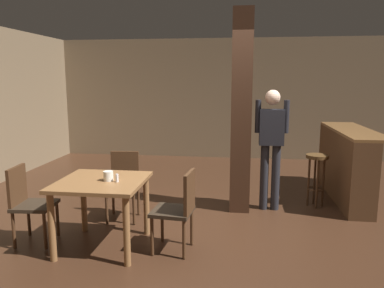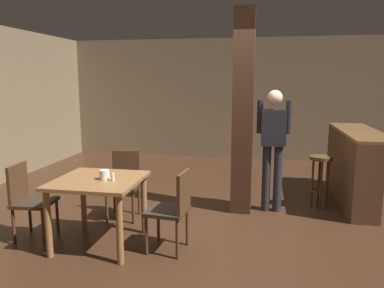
{
  "view_description": "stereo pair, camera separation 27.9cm",
  "coord_description": "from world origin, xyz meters",
  "px_view_note": "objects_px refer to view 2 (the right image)",
  "views": [
    {
      "loc": [
        0.36,
        -4.42,
        1.86
      ],
      "look_at": [
        -0.27,
        0.43,
        1.01
      ],
      "focal_mm": 35.0,
      "sensor_mm": 36.0,
      "label": 1
    },
    {
      "loc": [
        0.64,
        -4.38,
        1.86
      ],
      "look_at": [
        -0.27,
        0.43,
        1.01
      ],
      "focal_mm": 35.0,
      "sensor_mm": 36.0,
      "label": 2
    }
  ],
  "objects_px": {
    "chair_north": "(124,181)",
    "chair_west": "(28,198)",
    "napkin_cup": "(105,175)",
    "salt_shaker": "(113,177)",
    "standing_person": "(273,142)",
    "chair_east": "(174,206)",
    "bar_counter": "(351,165)",
    "bar_stool_near": "(321,170)",
    "dining_table": "(99,190)"
  },
  "relations": [
    {
      "from": "chair_north",
      "to": "chair_west",
      "type": "bearing_deg",
      "value": -132.29
    },
    {
      "from": "chair_west",
      "to": "napkin_cup",
      "type": "distance_m",
      "value": 1.01
    },
    {
      "from": "salt_shaker",
      "to": "standing_person",
      "type": "xyz_separation_m",
      "value": [
        1.74,
        1.55,
        0.19
      ]
    },
    {
      "from": "napkin_cup",
      "to": "salt_shaker",
      "type": "xyz_separation_m",
      "value": [
        0.11,
        -0.04,
        -0.01
      ]
    },
    {
      "from": "chair_west",
      "to": "napkin_cup",
      "type": "relative_size",
      "value": 8.19
    },
    {
      "from": "chair_east",
      "to": "salt_shaker",
      "type": "xyz_separation_m",
      "value": [
        -0.67,
        -0.05,
        0.31
      ]
    },
    {
      "from": "chair_east",
      "to": "chair_north",
      "type": "distance_m",
      "value": 1.27
    },
    {
      "from": "chair_west",
      "to": "napkin_cup",
      "type": "xyz_separation_m",
      "value": [
        0.95,
        0.01,
        0.32
      ]
    },
    {
      "from": "bar_counter",
      "to": "salt_shaker",
      "type": "bearing_deg",
      "value": -142.67
    },
    {
      "from": "standing_person",
      "to": "bar_stool_near",
      "type": "relative_size",
      "value": 2.21
    },
    {
      "from": "salt_shaker",
      "to": "bar_stool_near",
      "type": "xyz_separation_m",
      "value": [
        2.42,
        1.77,
        -0.25
      ]
    },
    {
      "from": "chair_north",
      "to": "bar_counter",
      "type": "height_order",
      "value": "bar_counter"
    },
    {
      "from": "chair_north",
      "to": "salt_shaker",
      "type": "relative_size",
      "value": 9.98
    },
    {
      "from": "chair_east",
      "to": "standing_person",
      "type": "relative_size",
      "value": 0.52
    },
    {
      "from": "dining_table",
      "to": "bar_stool_near",
      "type": "bearing_deg",
      "value": 33.32
    },
    {
      "from": "napkin_cup",
      "to": "bar_counter",
      "type": "distance_m",
      "value": 3.77
    },
    {
      "from": "chair_north",
      "to": "dining_table",
      "type": "bearing_deg",
      "value": -87.37
    },
    {
      "from": "chair_west",
      "to": "chair_north",
      "type": "xyz_separation_m",
      "value": [
        0.83,
        0.91,
        0.0
      ]
    },
    {
      "from": "salt_shaker",
      "to": "dining_table",
      "type": "bearing_deg",
      "value": 165.84
    },
    {
      "from": "salt_shaker",
      "to": "bar_counter",
      "type": "distance_m",
      "value": 3.71
    },
    {
      "from": "chair_west",
      "to": "chair_east",
      "type": "bearing_deg",
      "value": 0.52
    },
    {
      "from": "dining_table",
      "to": "bar_stool_near",
      "type": "xyz_separation_m",
      "value": [
        2.62,
        1.72,
        -0.07
      ]
    },
    {
      "from": "salt_shaker",
      "to": "bar_stool_near",
      "type": "distance_m",
      "value": 3.01
    },
    {
      "from": "bar_stool_near",
      "to": "chair_north",
      "type": "bearing_deg",
      "value": -162.68
    },
    {
      "from": "bar_counter",
      "to": "bar_stool_near",
      "type": "relative_size",
      "value": 2.66
    },
    {
      "from": "bar_counter",
      "to": "bar_stool_near",
      "type": "height_order",
      "value": "bar_counter"
    },
    {
      "from": "standing_person",
      "to": "bar_counter",
      "type": "height_order",
      "value": "standing_person"
    },
    {
      "from": "dining_table",
      "to": "standing_person",
      "type": "height_order",
      "value": "standing_person"
    },
    {
      "from": "chair_west",
      "to": "salt_shaker",
      "type": "relative_size",
      "value": 9.98
    },
    {
      "from": "bar_counter",
      "to": "napkin_cup",
      "type": "bearing_deg",
      "value": -144.18
    },
    {
      "from": "dining_table",
      "to": "salt_shaker",
      "type": "relative_size",
      "value": 10.45
    },
    {
      "from": "dining_table",
      "to": "bar_stool_near",
      "type": "height_order",
      "value": "bar_stool_near"
    },
    {
      "from": "standing_person",
      "to": "bar_counter",
      "type": "distance_m",
      "value": 1.46
    },
    {
      "from": "salt_shaker",
      "to": "bar_stool_near",
      "type": "relative_size",
      "value": 0.11
    },
    {
      "from": "dining_table",
      "to": "chair_north",
      "type": "height_order",
      "value": "chair_north"
    },
    {
      "from": "chair_east",
      "to": "standing_person",
      "type": "bearing_deg",
      "value": 54.57
    },
    {
      "from": "chair_north",
      "to": "bar_counter",
      "type": "distance_m",
      "value": 3.43
    },
    {
      "from": "napkin_cup",
      "to": "salt_shaker",
      "type": "distance_m",
      "value": 0.12
    },
    {
      "from": "dining_table",
      "to": "chair_east",
      "type": "height_order",
      "value": "chair_east"
    },
    {
      "from": "dining_table",
      "to": "chair_north",
      "type": "xyz_separation_m",
      "value": [
        -0.04,
        0.89,
        -0.13
      ]
    },
    {
      "from": "dining_table",
      "to": "chair_north",
      "type": "distance_m",
      "value": 0.9
    },
    {
      "from": "bar_stool_near",
      "to": "dining_table",
      "type": "bearing_deg",
      "value": -146.68
    },
    {
      "from": "dining_table",
      "to": "napkin_cup",
      "type": "relative_size",
      "value": 8.58
    },
    {
      "from": "chair_east",
      "to": "bar_counter",
      "type": "distance_m",
      "value": 3.16
    },
    {
      "from": "chair_north",
      "to": "bar_stool_near",
      "type": "height_order",
      "value": "chair_north"
    },
    {
      "from": "chair_north",
      "to": "chair_east",
      "type": "bearing_deg",
      "value": -44.75
    },
    {
      "from": "chair_east",
      "to": "chair_north",
      "type": "bearing_deg",
      "value": 135.25
    },
    {
      "from": "dining_table",
      "to": "chair_east",
      "type": "relative_size",
      "value": 1.05
    },
    {
      "from": "napkin_cup",
      "to": "salt_shaker",
      "type": "relative_size",
      "value": 1.22
    },
    {
      "from": "dining_table",
      "to": "chair_east",
      "type": "bearing_deg",
      "value": -0.22
    }
  ]
}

